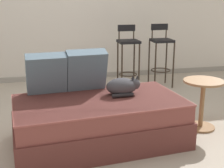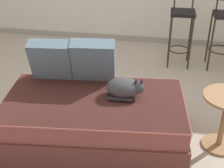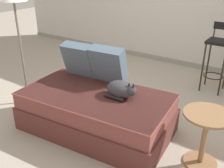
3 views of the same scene
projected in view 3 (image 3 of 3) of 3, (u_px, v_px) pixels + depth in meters
The scene contains 9 objects.
ground_plane at pixel (116, 114), 3.36m from camera, with size 16.00×16.00×0.00m, color #A89E8E.
wall_baseboard_trim at pixel (180, 62), 4.98m from camera, with size 8.00×0.02×0.09m, color gray.
couch at pixel (96, 112), 2.96m from camera, with size 1.74×1.06×0.46m.
throw_pillow_corner at pixel (79, 59), 3.26m from camera, with size 0.43×0.29×0.43m.
throw_pillow_middle at pixel (108, 64), 3.07m from camera, with size 0.44×0.30×0.44m.
cat at pixel (122, 89), 2.77m from camera, with size 0.36×0.26×0.20m.
bar_stool_near_window at pixel (218, 52), 3.77m from camera, with size 0.32×0.32×1.00m.
side_table at pixel (205, 132), 2.39m from camera, with size 0.44×0.44×0.55m.
floor_lamp at pixel (14, 4), 3.10m from camera, with size 0.32×0.32×1.57m.
Camera 3 is at (1.60, -2.40, 1.76)m, focal length 42.00 mm.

